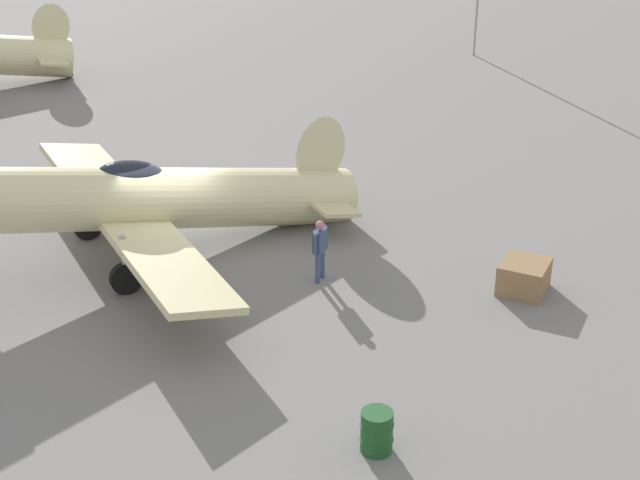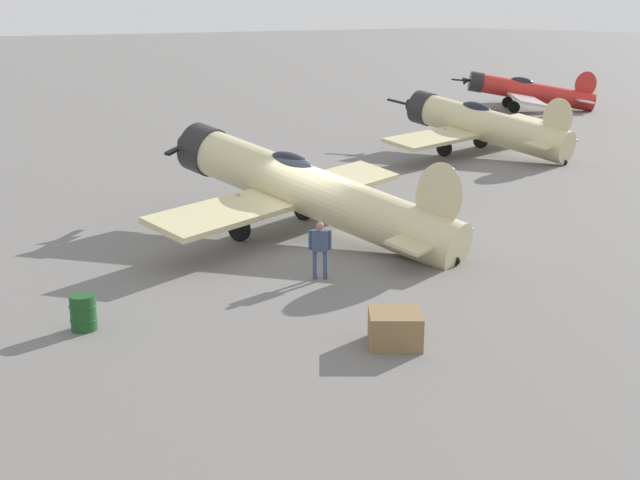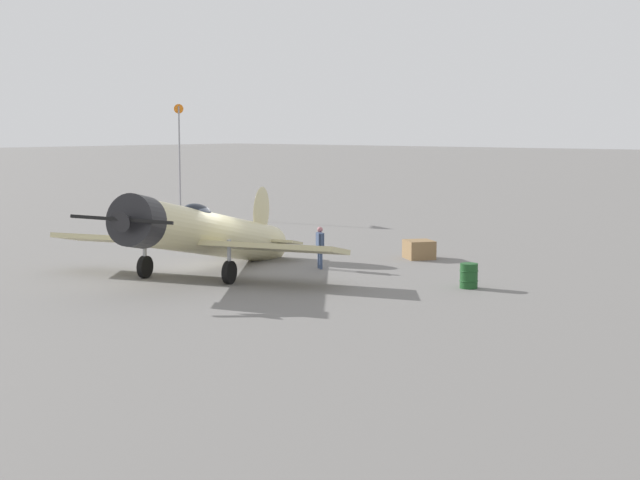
% 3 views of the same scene
% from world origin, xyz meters
% --- Properties ---
extents(ground_plane, '(400.00, 400.00, 0.00)m').
position_xyz_m(ground_plane, '(0.00, 0.00, 0.00)').
color(ground_plane, slate).
extents(airplane_foreground, '(11.62, 11.11, 3.57)m').
position_xyz_m(airplane_foreground, '(-0.49, -0.16, 1.52)').
color(airplane_foreground, beige).
rests_on(airplane_foreground, ground_plane).
extents(airplane_mid_apron, '(10.45, 12.60, 3.20)m').
position_xyz_m(airplane_mid_apron, '(-8.25, 15.80, 1.47)').
color(airplane_mid_apron, beige).
rests_on(airplane_mid_apron, ground_plane).
extents(airplane_far_line, '(11.17, 9.73, 2.92)m').
position_xyz_m(airplane_far_line, '(-19.48, 31.89, 1.35)').
color(airplane_far_line, red).
rests_on(airplane_far_line, ground_plane).
extents(ground_crew_mechanic, '(0.43, 0.53, 1.60)m').
position_xyz_m(ground_crew_mechanic, '(3.42, -2.33, 0.97)').
color(ground_crew_mechanic, '#384766').
rests_on(ground_crew_mechanic, ground_plane).
extents(equipment_crate, '(1.54, 1.55, 0.75)m').
position_xyz_m(equipment_crate, '(8.13, -3.67, 0.38)').
color(equipment_crate, olive).
rests_on(equipment_crate, ground_plane).
extents(fuel_drum, '(0.63, 0.63, 0.83)m').
position_xyz_m(fuel_drum, '(3.32, -8.91, 0.42)').
color(fuel_drum, '#19471E').
rests_on(fuel_drum, ground_plane).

